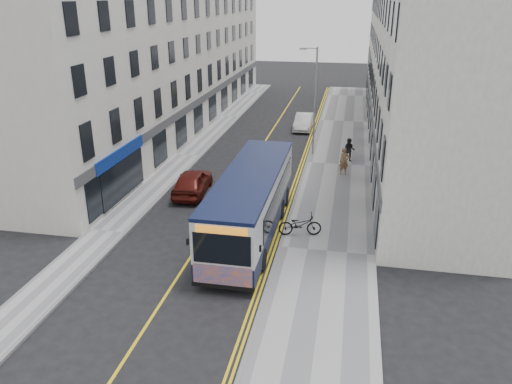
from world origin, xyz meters
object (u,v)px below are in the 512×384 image
at_px(streetlamp, 314,98).
at_px(pedestrian_near, 344,161).
at_px(car_white, 304,122).
at_px(car_maroon, 193,182).
at_px(city_bus, 251,201).
at_px(bicycle, 300,225).
at_px(pedestrian_far, 349,150).

height_order(streetlamp, pedestrian_near, streetlamp).
relative_size(car_white, car_maroon, 0.94).
bearing_deg(city_bus, pedestrian_near, 65.98).
height_order(bicycle, car_white, car_white).
height_order(car_white, car_maroon, car_maroon).
xyz_separation_m(streetlamp, pedestrian_near, (2.50, -4.13, -3.35)).
distance_m(car_white, car_maroon, 17.70).
height_order(city_bus, pedestrian_far, city_bus).
distance_m(streetlamp, pedestrian_near, 5.87).
distance_m(city_bus, car_maroon, 6.73).
bearing_deg(streetlamp, pedestrian_far, -23.75).
bearing_deg(pedestrian_near, streetlamp, 97.22).
relative_size(streetlamp, bicycle, 3.69).
bearing_deg(streetlamp, car_maroon, -125.37).
bearing_deg(car_white, car_maroon, -106.42).
xyz_separation_m(pedestrian_far, car_maroon, (-9.28, -7.93, -0.20)).
relative_size(city_bus, pedestrian_far, 6.77).
distance_m(city_bus, pedestrian_far, 13.55).
bearing_deg(car_maroon, pedestrian_far, -143.42).
relative_size(pedestrian_near, car_maroon, 0.40).
bearing_deg(bicycle, streetlamp, -9.04).
bearing_deg(city_bus, streetlamp, 82.37).
bearing_deg(streetlamp, car_white, 100.43).
bearing_deg(streetlamp, bicycle, -87.46).
bearing_deg(bicycle, pedestrian_far, -21.37).
relative_size(streetlamp, car_maroon, 1.77).
bearing_deg(city_bus, pedestrian_far, 69.90).
xyz_separation_m(city_bus, car_maroon, (-4.63, 4.77, -1.06)).
xyz_separation_m(bicycle, pedestrian_near, (1.89, 9.67, 0.34)).
xyz_separation_m(streetlamp, city_bus, (-1.87, -13.92, -2.55)).
distance_m(pedestrian_near, car_maroon, 10.31).
bearing_deg(pedestrian_far, city_bus, -100.96).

